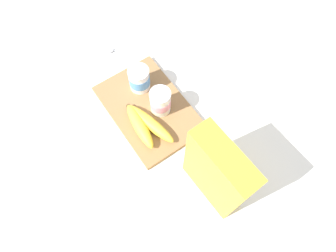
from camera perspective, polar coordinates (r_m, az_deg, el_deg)
name	(u,v)px	position (r m, az deg, el deg)	size (l,w,h in m)	color
ground_plane	(149,110)	(0.99, -3.64, 3.10)	(2.40, 2.40, 0.00)	silver
cutting_board	(149,108)	(0.98, -3.66, 3.33)	(0.34, 0.23, 0.02)	olive
cereal_box	(217,173)	(0.78, 9.27, -8.79)	(0.18, 0.06, 0.27)	yellow
yogurt_cup_front	(139,79)	(0.98, -5.43, 8.83)	(0.07, 0.07, 0.09)	white
yogurt_cup_back	(160,102)	(0.93, -1.44, 4.63)	(0.07, 0.07, 0.09)	white
banana_bunch	(145,125)	(0.92, -4.36, 0.27)	(0.19, 0.10, 0.04)	yellow
spoon	(117,49)	(1.13, -9.68, 14.04)	(0.07, 0.13, 0.01)	silver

